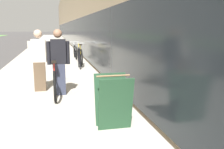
% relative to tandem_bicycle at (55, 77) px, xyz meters
% --- Properties ---
extents(sidewalk_slab, '(3.70, 70.00, 0.11)m').
position_rel_tandem_bicycle_xyz_m(sidewalk_slab, '(-0.25, 18.09, -0.44)').
color(sidewalk_slab, '#BCB5A5').
rests_on(sidewalk_slab, ground).
extents(storefront_facade, '(10.01, 70.00, 7.07)m').
position_rel_tandem_bicycle_xyz_m(storefront_facade, '(6.63, 26.09, 3.04)').
color(storefront_facade, tan).
rests_on(storefront_facade, ground).
extents(tandem_bicycle, '(0.52, 2.73, 0.90)m').
position_rel_tandem_bicycle_xyz_m(tandem_bicycle, '(0.00, 0.00, 0.00)').
color(tandem_bicycle, black).
rests_on(tandem_bicycle, sidewalk_slab).
extents(person_rider, '(0.55, 0.22, 1.63)m').
position_rel_tandem_bicycle_xyz_m(person_rider, '(0.12, -0.35, 0.43)').
color(person_rider, '#33384C').
rests_on(person_rider, sidewalk_slab).
extents(person_bystander, '(0.55, 0.21, 1.61)m').
position_rel_tandem_bicycle_xyz_m(person_bystander, '(-0.38, 0.17, 0.43)').
color(person_bystander, brown).
rests_on(person_bystander, sidewalk_slab).
extents(bike_rack_hoop, '(0.05, 0.60, 0.84)m').
position_rel_tandem_bicycle_xyz_m(bike_rack_hoop, '(1.02, 3.64, 0.13)').
color(bike_rack_hoop, black).
rests_on(bike_rack_hoop, sidewalk_slab).
extents(cruiser_bike_nearest, '(0.52, 1.80, 0.97)m').
position_rel_tandem_bicycle_xyz_m(cruiser_bike_nearest, '(1.14, 4.56, 0.02)').
color(cruiser_bike_nearest, black).
rests_on(cruiser_bike_nearest, sidewalk_slab).
extents(cruiser_bike_middle, '(0.52, 1.73, 0.89)m').
position_rel_tandem_bicycle_xyz_m(cruiser_bike_middle, '(1.14, 6.99, -0.01)').
color(cruiser_bike_middle, black).
rests_on(cruiser_bike_middle, sidewalk_slab).
extents(sandwich_board_sign, '(0.56, 0.56, 0.90)m').
position_rel_tandem_bicycle_xyz_m(sandwich_board_sign, '(0.94, -2.69, 0.07)').
color(sandwich_board_sign, '#23472D').
rests_on(sandwich_board_sign, sidewalk_slab).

